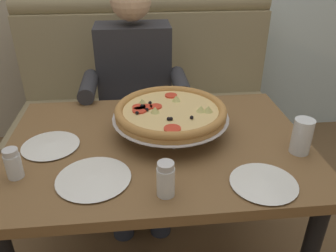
# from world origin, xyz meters

# --- Properties ---
(booth_bench) EXTENTS (1.62, 0.78, 1.13)m
(booth_bench) POSITION_xyz_m (0.00, 0.87, 0.40)
(booth_bench) COLOR #998966
(booth_bench) RESTS_ON ground_plane
(dining_table) EXTENTS (1.15, 0.81, 0.73)m
(dining_table) POSITION_xyz_m (0.00, 0.00, 0.63)
(dining_table) COLOR brown
(dining_table) RESTS_ON ground_plane
(diner_main) EXTENTS (0.54, 0.64, 1.27)m
(diner_main) POSITION_xyz_m (-0.08, 0.61, 0.71)
(diner_main) COLOR #2D3342
(diner_main) RESTS_ON ground_plane
(pizza) EXTENTS (0.46, 0.46, 0.13)m
(pizza) POSITION_xyz_m (0.06, 0.07, 0.82)
(pizza) COLOR silver
(pizza) RESTS_ON dining_table
(shaker_oregano) EXTENTS (0.05, 0.05, 0.10)m
(shaker_oregano) POSITION_xyz_m (-0.48, -0.17, 0.77)
(shaker_oregano) COLOR white
(shaker_oregano) RESTS_ON dining_table
(shaker_pepper_flakes) EXTENTS (0.06, 0.06, 0.11)m
(shaker_pepper_flakes) POSITION_xyz_m (0.00, -0.31, 0.78)
(shaker_pepper_flakes) COLOR white
(shaker_pepper_flakes) RESTS_ON dining_table
(plate_near_left) EXTENTS (0.21, 0.21, 0.02)m
(plate_near_left) POSITION_xyz_m (-0.40, 0.01, 0.74)
(plate_near_left) COLOR white
(plate_near_left) RESTS_ON dining_table
(plate_near_right) EXTENTS (0.24, 0.24, 0.02)m
(plate_near_right) POSITION_xyz_m (-0.23, -0.21, 0.74)
(plate_near_right) COLOR white
(plate_near_right) RESTS_ON dining_table
(plate_far_side) EXTENTS (0.22, 0.22, 0.02)m
(plate_far_side) POSITION_xyz_m (0.31, -0.29, 0.74)
(plate_far_side) COLOR white
(plate_far_side) RESTS_ON dining_table
(drinking_glass) EXTENTS (0.07, 0.07, 0.13)m
(drinking_glass) POSITION_xyz_m (0.51, -0.12, 0.79)
(drinking_glass) COLOR silver
(drinking_glass) RESTS_ON dining_table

